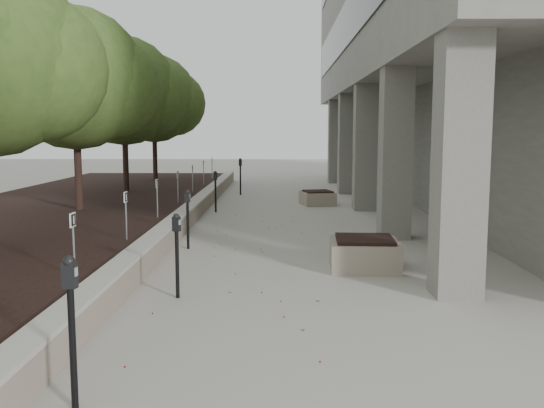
{
  "coord_description": "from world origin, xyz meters",
  "views": [
    {
      "loc": [
        0.67,
        -8.03,
        2.55
      ],
      "look_at": [
        0.5,
        5.66,
        0.85
      ],
      "focal_mm": 39.2,
      "sensor_mm": 36.0,
      "label": 1
    }
  ],
  "objects_px": {
    "crabapple_tree_4": "(124,114)",
    "crabapple_tree_5": "(154,117)",
    "parking_meter_3": "(188,219)",
    "parking_meter_2": "(177,256)",
    "planter_front": "(364,253)",
    "parking_meter_4": "(216,192)",
    "planter_back": "(318,198)",
    "parking_meter_5": "(240,177)",
    "parking_meter_1": "(72,333)",
    "crabapple_tree_3": "(76,109)"
  },
  "relations": [
    {
      "from": "parking_meter_4",
      "to": "planter_front",
      "type": "distance_m",
      "value": 8.39
    },
    {
      "from": "parking_meter_3",
      "to": "planter_front",
      "type": "bearing_deg",
      "value": -22.02
    },
    {
      "from": "crabapple_tree_5",
      "to": "parking_meter_2",
      "type": "distance_m",
      "value": 17.82
    },
    {
      "from": "parking_meter_2",
      "to": "planter_front",
      "type": "height_order",
      "value": "parking_meter_2"
    },
    {
      "from": "planter_back",
      "to": "crabapple_tree_4",
      "type": "bearing_deg",
      "value": 173.84
    },
    {
      "from": "crabapple_tree_4",
      "to": "planter_back",
      "type": "xyz_separation_m",
      "value": [
        6.78,
        -0.73,
        -2.87
      ]
    },
    {
      "from": "parking_meter_4",
      "to": "parking_meter_5",
      "type": "xyz_separation_m",
      "value": [
        0.45,
        5.0,
        0.08
      ]
    },
    {
      "from": "crabapple_tree_5",
      "to": "parking_meter_3",
      "type": "relative_size",
      "value": 4.22
    },
    {
      "from": "crabapple_tree_5",
      "to": "parking_meter_5",
      "type": "distance_m",
      "value": 5.29
    },
    {
      "from": "crabapple_tree_4",
      "to": "parking_meter_5",
      "type": "height_order",
      "value": "crabapple_tree_4"
    },
    {
      "from": "parking_meter_1",
      "to": "planter_front",
      "type": "relative_size",
      "value": 1.15
    },
    {
      "from": "crabapple_tree_3",
      "to": "parking_meter_2",
      "type": "xyz_separation_m",
      "value": [
        3.92,
        -7.2,
        -2.47
      ]
    },
    {
      "from": "crabapple_tree_3",
      "to": "parking_meter_2",
      "type": "height_order",
      "value": "crabapple_tree_3"
    },
    {
      "from": "parking_meter_3",
      "to": "planter_front",
      "type": "height_order",
      "value": "parking_meter_3"
    },
    {
      "from": "parking_meter_5",
      "to": "crabapple_tree_4",
      "type": "bearing_deg",
      "value": -153.58
    },
    {
      "from": "parking_meter_3",
      "to": "planter_front",
      "type": "relative_size",
      "value": 1.03
    },
    {
      "from": "planter_front",
      "to": "crabapple_tree_4",
      "type": "bearing_deg",
      "value": 124.62
    },
    {
      "from": "crabapple_tree_5",
      "to": "planter_front",
      "type": "relative_size",
      "value": 4.36
    },
    {
      "from": "crabapple_tree_4",
      "to": "crabapple_tree_5",
      "type": "bearing_deg",
      "value": 90.0
    },
    {
      "from": "planter_back",
      "to": "parking_meter_5",
      "type": "bearing_deg",
      "value": 132.61
    },
    {
      "from": "parking_meter_1",
      "to": "parking_meter_5",
      "type": "relative_size",
      "value": 0.98
    },
    {
      "from": "crabapple_tree_3",
      "to": "parking_meter_4",
      "type": "height_order",
      "value": "crabapple_tree_3"
    },
    {
      "from": "crabapple_tree_5",
      "to": "parking_meter_3",
      "type": "bearing_deg",
      "value": -75.39
    },
    {
      "from": "crabapple_tree_5",
      "to": "parking_meter_2",
      "type": "height_order",
      "value": "crabapple_tree_5"
    },
    {
      "from": "crabapple_tree_3",
      "to": "parking_meter_3",
      "type": "xyz_separation_m",
      "value": [
        3.5,
        -3.42,
        -2.48
      ]
    },
    {
      "from": "crabapple_tree_3",
      "to": "parking_meter_3",
      "type": "distance_m",
      "value": 5.48
    },
    {
      "from": "parking_meter_2",
      "to": "parking_meter_4",
      "type": "distance_m",
      "value": 9.59
    },
    {
      "from": "planter_front",
      "to": "crabapple_tree_5",
      "type": "bearing_deg",
      "value": 114.87
    },
    {
      "from": "crabapple_tree_5",
      "to": "parking_meter_4",
      "type": "distance_m",
      "value": 8.74
    },
    {
      "from": "parking_meter_2",
      "to": "planter_back",
      "type": "height_order",
      "value": "parking_meter_2"
    },
    {
      "from": "parking_meter_1",
      "to": "parking_meter_3",
      "type": "height_order",
      "value": "parking_meter_1"
    },
    {
      "from": "crabapple_tree_3",
      "to": "parking_meter_4",
      "type": "xyz_separation_m",
      "value": [
        3.47,
        2.37,
        -2.47
      ]
    },
    {
      "from": "parking_meter_4",
      "to": "planter_back",
      "type": "xyz_separation_m",
      "value": [
        3.31,
        1.9,
        -0.4
      ]
    },
    {
      "from": "crabapple_tree_5",
      "to": "planter_front",
      "type": "bearing_deg",
      "value": -65.13
    },
    {
      "from": "parking_meter_3",
      "to": "planter_back",
      "type": "height_order",
      "value": "parking_meter_3"
    },
    {
      "from": "crabapple_tree_4",
      "to": "planter_back",
      "type": "height_order",
      "value": "crabapple_tree_4"
    },
    {
      "from": "crabapple_tree_5",
      "to": "planter_back",
      "type": "relative_size",
      "value": 5.13
    },
    {
      "from": "parking_meter_3",
      "to": "parking_meter_4",
      "type": "relative_size",
      "value": 0.99
    },
    {
      "from": "crabapple_tree_4",
      "to": "planter_back",
      "type": "distance_m",
      "value": 7.4
    },
    {
      "from": "parking_meter_4",
      "to": "planter_back",
      "type": "bearing_deg",
      "value": 14.25
    },
    {
      "from": "parking_meter_3",
      "to": "planter_back",
      "type": "relative_size",
      "value": 1.21
    },
    {
      "from": "parking_meter_3",
      "to": "crabapple_tree_4",
      "type": "bearing_deg",
      "value": 117.33
    },
    {
      "from": "parking_meter_1",
      "to": "planter_back",
      "type": "distance_m",
      "value": 15.46
    },
    {
      "from": "crabapple_tree_5",
      "to": "parking_meter_4",
      "type": "bearing_deg",
      "value": -65.51
    },
    {
      "from": "parking_meter_4",
      "to": "parking_meter_5",
      "type": "height_order",
      "value": "parking_meter_5"
    },
    {
      "from": "planter_back",
      "to": "planter_front",
      "type": "bearing_deg",
      "value": -88.4
    },
    {
      "from": "parking_meter_2",
      "to": "parking_meter_3",
      "type": "relative_size",
      "value": 1.02
    },
    {
      "from": "crabapple_tree_5",
      "to": "parking_meter_1",
      "type": "distance_m",
      "value": 21.29
    },
    {
      "from": "crabapple_tree_3",
      "to": "parking_meter_3",
      "type": "bearing_deg",
      "value": -44.33
    },
    {
      "from": "parking_meter_2",
      "to": "planter_back",
      "type": "xyz_separation_m",
      "value": [
        2.87,
        11.47,
        -0.41
      ]
    }
  ]
}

